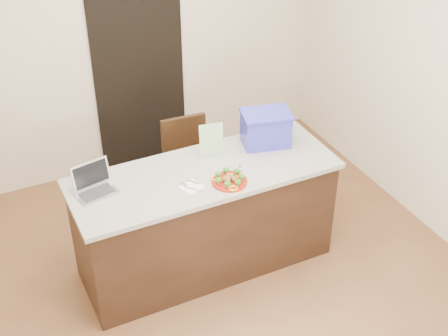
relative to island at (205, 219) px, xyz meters
name	(u,v)px	position (x,y,z in m)	size (l,w,h in m)	color
ground	(219,281)	(0.00, -0.25, -0.46)	(4.00, 4.00, 0.00)	brown
room_shell	(218,104)	(0.00, -0.25, 1.16)	(4.00, 4.00, 4.00)	white
doorway	(139,72)	(0.10, 1.73, 0.54)	(0.90, 0.02, 2.00)	black
island	(205,219)	(0.00, 0.00, 0.00)	(2.06, 0.76, 0.92)	black
plate	(229,181)	(0.11, -0.21, 0.47)	(0.27, 0.27, 0.02)	maroon
meatballs	(229,178)	(0.11, -0.21, 0.49)	(0.11, 0.10, 0.04)	olive
broccoli	(229,177)	(0.11, -0.21, 0.51)	(0.22, 0.22, 0.04)	#1E5316
pepper_rings	(229,180)	(0.11, -0.21, 0.48)	(0.24, 0.23, 0.01)	#F6F519
napkin	(192,187)	(-0.17, -0.15, 0.46)	(0.14, 0.14, 0.01)	white
fork	(189,186)	(-0.19, -0.14, 0.47)	(0.08, 0.15, 0.00)	silver
knife	(196,186)	(-0.14, -0.16, 0.47)	(0.07, 0.18, 0.01)	silver
yogurt_bottle	(240,170)	(0.24, -0.13, 0.48)	(0.03, 0.03, 0.06)	beige
laptop	(94,184)	(-0.81, 0.13, 0.51)	(0.32, 0.28, 0.20)	#ABABB0
leaflet	(211,140)	(0.15, 0.19, 0.59)	(0.19, 0.00, 0.27)	silver
blue_box	(266,128)	(0.62, 0.16, 0.60)	(0.44, 0.36, 0.28)	#3032B0
chair	(189,161)	(0.18, 0.75, 0.06)	(0.43, 0.43, 0.92)	#351E0F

